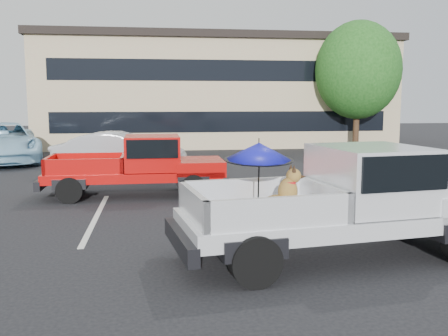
{
  "coord_description": "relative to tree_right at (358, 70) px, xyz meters",
  "views": [
    {
      "loc": [
        -1.63,
        -9.43,
        2.65
      ],
      "look_at": [
        -0.27,
        0.37,
        1.3
      ],
      "focal_mm": 40.0,
      "sensor_mm": 36.0,
      "label": 1
    }
  ],
  "objects": [
    {
      "name": "motel_building",
      "position": [
        -7.0,
        4.99,
        -1.0
      ],
      "size": [
        20.4,
        8.4,
        6.3
      ],
      "color": "tan",
      "rests_on": "ground"
    },
    {
      "name": "tree_back",
      "position": [
        -3.0,
        8.0,
        0.2
      ],
      "size": [
        4.68,
        4.68,
        7.11
      ],
      "color": "#332114",
      "rests_on": "ground"
    },
    {
      "name": "ground",
      "position": [
        -9.0,
        -16.0,
        -4.21
      ],
      "size": [
        90.0,
        90.0,
        0.0
      ],
      "primitive_type": "plane",
      "color": "black",
      "rests_on": "ground"
    },
    {
      "name": "red_pickup",
      "position": [
        -10.87,
        -11.5,
        -3.29
      ],
      "size": [
        5.09,
        1.92,
        1.67
      ],
      "rotation": [
        0.0,
        0.0,
        0.01
      ],
      "color": "black",
      "rests_on": "ground"
    },
    {
      "name": "stripe_right",
      "position": [
        -6.0,
        -14.0,
        -4.21
      ],
      "size": [
        0.12,
        5.0,
        0.01
      ],
      "primitive_type": "cube",
      "color": "silver",
      "rests_on": "ground"
    },
    {
      "name": "stripe_left",
      "position": [
        -12.0,
        -14.0,
        -4.21
      ],
      "size": [
        0.12,
        5.0,
        0.01
      ],
      "primitive_type": "cube",
      "color": "silver",
      "rests_on": "ground"
    },
    {
      "name": "silver_sedan",
      "position": [
        -11.85,
        -7.57,
        -3.44
      ],
      "size": [
        4.85,
        2.37,
        1.53
      ],
      "primitive_type": "imported",
      "rotation": [
        0.0,
        0.0,
        1.4
      ],
      "color": "#A5A6AC",
      "rests_on": "ground"
    },
    {
      "name": "blue_suv",
      "position": [
        -17.07,
        -3.17,
        -3.36
      ],
      "size": [
        4.47,
        6.67,
        1.7
      ],
      "primitive_type": "imported",
      "rotation": [
        0.0,
        0.0,
        0.29
      ],
      "color": "#94C4DD",
      "rests_on": "ground"
    },
    {
      "name": "tree_right",
      "position": [
        0.0,
        0.0,
        0.0
      ],
      "size": [
        4.46,
        4.46,
        6.78
      ],
      "color": "#332114",
      "rests_on": "ground"
    },
    {
      "name": "silver_pickup",
      "position": [
        -7.25,
        -17.51,
        -3.16
      ],
      "size": [
        5.91,
        2.73,
        2.06
      ],
      "rotation": [
        0.0,
        0.0,
        0.14
      ],
      "color": "black",
      "rests_on": "ground"
    }
  ]
}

